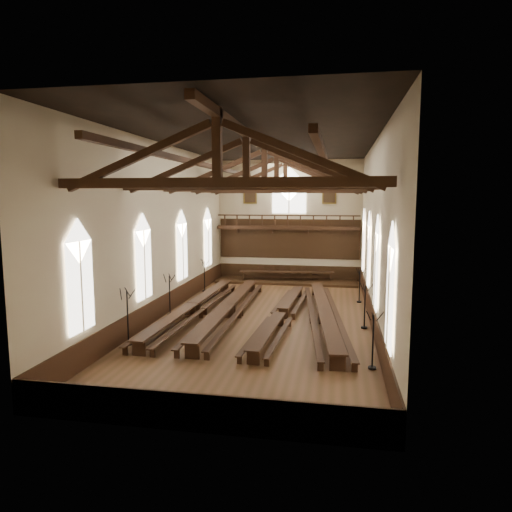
{
  "coord_description": "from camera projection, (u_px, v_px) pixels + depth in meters",
  "views": [
    {
      "loc": [
        4.06,
        -25.18,
        6.9
      ],
      "look_at": [
        -0.74,
        1.5,
        3.41
      ],
      "focal_mm": 32.0,
      "sensor_mm": 36.0,
      "label": 1
    }
  ],
  "objects": [
    {
      "name": "candelabrum_right_far",
      "position": [
        359.0,
        292.0,
        30.09
      ],
      "size": [
        0.67,
        0.7,
        2.32
      ],
      "color": "black",
      "rests_on": "ground"
    },
    {
      "name": "side_windows",
      "position": [
        264.0,
        254.0,
        25.69
      ],
      "size": [
        11.85,
        19.8,
        4.5
      ],
      "color": "white",
      "rests_on": "room_walls"
    },
    {
      "name": "candelabrum_left_near",
      "position": [
        128.0,
        328.0,
        21.41
      ],
      "size": [
        0.78,
        0.83,
        2.73
      ],
      "color": "black",
      "rests_on": "ground"
    },
    {
      "name": "refectory_row_b",
      "position": [
        229.0,
        307.0,
        26.49
      ],
      "size": [
        1.72,
        14.96,
        0.81
      ],
      "color": "black",
      "rests_on": "ground"
    },
    {
      "name": "candelabrum_right_mid",
      "position": [
        365.0,
        315.0,
        24.1
      ],
      "size": [
        0.71,
        0.74,
        2.45
      ],
      "color": "black",
      "rests_on": "ground"
    },
    {
      "name": "ground",
      "position": [
        264.0,
        318.0,
        26.17
      ],
      "size": [
        26.0,
        26.0,
        0.0
      ],
      "primitive_type": "plane",
      "color": "brown",
      "rests_on": "ground"
    },
    {
      "name": "refectory_row_d",
      "position": [
        324.0,
        312.0,
        25.23
      ],
      "size": [
        2.43,
        15.12,
        0.81
      ],
      "color": "black",
      "rests_on": "ground"
    },
    {
      "name": "end_window",
      "position": [
        289.0,
        194.0,
        37.84
      ],
      "size": [
        2.8,
        0.12,
        3.8
      ],
      "color": "white",
      "rests_on": "room_walls"
    },
    {
      "name": "candelabrum_right_near",
      "position": [
        373.0,
        352.0,
        18.37
      ],
      "size": [
        0.71,
        0.7,
        2.39
      ],
      "color": "black",
      "rests_on": "ground"
    },
    {
      "name": "portraits",
      "position": [
        289.0,
        195.0,
        37.86
      ],
      "size": [
        7.75,
        0.09,
        1.45
      ],
      "color": "brown",
      "rests_on": "room_walls"
    },
    {
      "name": "minstrels_gallery",
      "position": [
        288.0,
        234.0,
        38.03
      ],
      "size": [
        11.8,
        1.24,
        3.7
      ],
      "color": "black",
      "rests_on": "room_walls"
    },
    {
      "name": "candelabrum_left_far",
      "position": [
        204.0,
        282.0,
        33.6
      ],
      "size": [
        0.71,
        0.72,
        2.42
      ],
      "color": "black",
      "rests_on": "ground"
    },
    {
      "name": "refectory_row_a",
      "position": [
        193.0,
        306.0,
        26.69
      ],
      "size": [
        1.75,
        14.71,
        0.78
      ],
      "color": "black",
      "rests_on": "ground"
    },
    {
      "name": "wainscot_band",
      "position": [
        264.0,
        308.0,
        26.1
      ],
      "size": [
        12.0,
        26.0,
        1.2
      ],
      "color": "#361C10",
      "rests_on": "ground"
    },
    {
      "name": "candelabrum_left_mid",
      "position": [
        170.0,
        303.0,
        26.72
      ],
      "size": [
        0.75,
        0.72,
        2.49
      ],
      "color": "black",
      "rests_on": "ground"
    },
    {
      "name": "dais",
      "position": [
        287.0,
        281.0,
        37.28
      ],
      "size": [
        11.4,
        2.93,
        0.2
      ],
      "primitive_type": "cube",
      "color": "#361C10",
      "rests_on": "ground"
    },
    {
      "name": "roof_trusses",
      "position": [
        264.0,
        173.0,
        25.12
      ],
      "size": [
        11.7,
        25.7,
        2.8
      ],
      "color": "black",
      "rests_on": "room_walls"
    },
    {
      "name": "high_table",
      "position": [
        287.0,
        273.0,
        37.19
      ],
      "size": [
        7.73,
        1.64,
        0.72
      ],
      "color": "black",
      "rests_on": "dais"
    },
    {
      "name": "refectory_row_c",
      "position": [
        281.0,
        313.0,
        25.28
      ],
      "size": [
        1.75,
        13.99,
        0.7
      ],
      "color": "black",
      "rests_on": "ground"
    },
    {
      "name": "room_walls",
      "position": [
        264.0,
        205.0,
        25.35
      ],
      "size": [
        26.0,
        26.0,
        26.0
      ],
      "color": "beige",
      "rests_on": "ground"
    },
    {
      "name": "high_chairs",
      "position": [
        288.0,
        272.0,
        37.94
      ],
      "size": [
        4.99,
        0.5,
        1.01
      ],
      "color": "black",
      "rests_on": "dais"
    }
  ]
}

